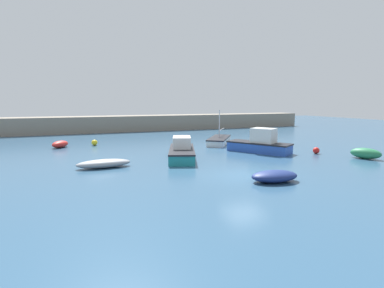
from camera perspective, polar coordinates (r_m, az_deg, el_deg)
The scene contains 11 objects.
ground_plane at distance 18.39m, azimuth 9.90°, elevation -6.17°, with size 120.00×120.00×0.20m, color #2D5170.
harbor_breakwater at distance 46.31m, azimuth -10.12°, elevation 3.95°, with size 56.10×3.85×2.29m, color gray.
fishing_dinghy_green at distance 31.45m, azimuth -23.83°, elevation -0.03°, with size 1.98×2.20×0.66m.
motorboat_with_cabin at distance 26.74m, azimuth 12.88°, elevation 0.05°, with size 4.43×5.67×2.12m.
open_tender_yellow at distance 17.21m, azimuth 15.44°, elevation -5.93°, with size 2.85×1.79×0.63m.
dinghy_near_pier at distance 26.78m, azimuth 30.17°, elevation -1.55°, with size 1.79×2.42×0.83m.
cabin_cruiser_white at distance 23.16m, azimuth -1.95°, elevation -1.33°, with size 3.71×5.93×1.69m.
sailboat_short_mast at distance 31.54m, azimuth 5.20°, elevation 0.70°, with size 4.70×5.54×3.52m.
rowboat_blue_near at distance 20.92m, azimuth -16.46°, elevation -3.58°, with size 3.56×1.28×0.56m.
mooring_buoy_red at distance 27.51m, azimuth 22.58°, elevation -1.15°, with size 0.55×0.55×0.55m, color red.
mooring_buoy_yellow at distance 31.68m, azimuth -18.08°, elevation 0.25°, with size 0.58×0.58×0.58m, color yellow.
Camera 1 is at (-9.48, -15.11, 4.40)m, focal length 28.00 mm.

